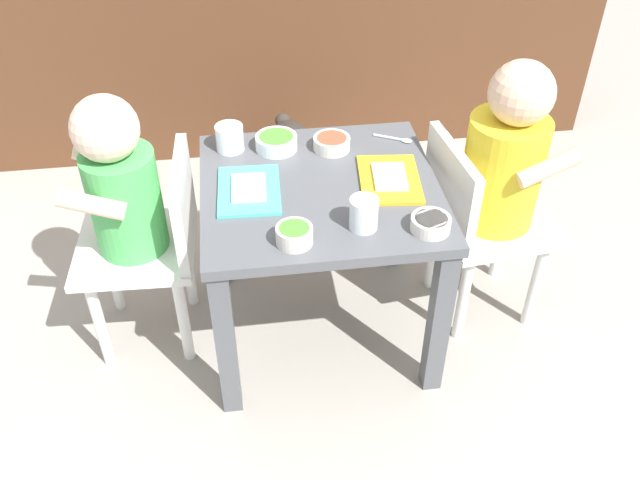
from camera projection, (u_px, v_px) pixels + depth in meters
ground_plane at (320, 324)px, 1.85m from camera, size 7.00×7.00×0.00m
dining_table at (320, 216)px, 1.62m from camera, size 0.54×0.52×0.45m
seated_child_left at (129, 198)px, 1.56m from camera, size 0.29×0.29×0.69m
seated_child_right at (500, 168)px, 1.63m from camera, size 0.31×0.31×0.71m
dog at (298, 162)px, 2.12m from camera, size 0.21×0.46×0.29m
food_tray_left at (249, 191)px, 1.54m from camera, size 0.15×0.20×0.02m
food_tray_right at (390, 180)px, 1.57m from camera, size 0.16×0.21×0.02m
water_cup_left at (230, 139)px, 1.67m from camera, size 0.07×0.07×0.06m
water_cup_right at (364, 215)px, 1.43m from camera, size 0.06×0.06×0.07m
veggie_bowl_near at (332, 143)px, 1.68m from camera, size 0.09×0.09×0.03m
cereal_bowl_left_side at (294, 235)px, 1.39m from camera, size 0.08×0.08×0.04m
cereal_bowl_right_side at (276, 142)px, 1.68m from camera, size 0.10×0.10×0.04m
veggie_bowl_far at (431, 223)px, 1.43m from camera, size 0.08×0.08×0.03m
spoon_by_left_tray at (397, 139)px, 1.72m from camera, size 0.09×0.06×0.01m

